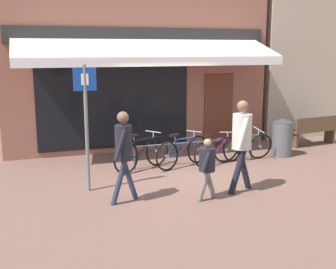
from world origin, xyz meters
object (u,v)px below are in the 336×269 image
(bicycle_purple, at_px, (218,151))
(pedestrian_adult, at_px, (123,146))
(bicycle_blue, at_px, (183,152))
(pedestrian_second_adult, at_px, (242,137))
(park_bench, at_px, (314,130))
(bicycle_green, at_px, (243,147))
(litter_bin, at_px, (282,137))
(parking_sign, at_px, (86,115))
(bicycle_black, at_px, (142,153))
(pedestrian_child, at_px, (207,163))

(bicycle_purple, bearing_deg, pedestrian_adult, -168.59)
(bicycle_blue, xyz_separation_m, pedestrian_second_adult, (0.46, -2.04, 0.74))
(park_bench, bearing_deg, bicycle_green, -168.89)
(bicycle_blue, distance_m, litter_bin, 2.89)
(bicycle_blue, height_order, park_bench, park_bench)
(bicycle_blue, xyz_separation_m, parking_sign, (-2.42, -1.04, 1.16))
(bicycle_purple, bearing_deg, bicycle_green, -13.57)
(bicycle_green, height_order, pedestrian_adult, pedestrian_adult)
(bicycle_black, bearing_deg, parking_sign, -169.20)
(bicycle_black, bearing_deg, litter_bin, -26.53)
(bicycle_black, height_order, pedestrian_child, pedestrian_child)
(bicycle_purple, relative_size, bicycle_green, 0.94)
(bicycle_blue, bearing_deg, pedestrian_adult, -158.05)
(bicycle_blue, relative_size, park_bench, 0.98)
(bicycle_blue, height_order, pedestrian_child, pedestrian_child)
(bicycle_green, xyz_separation_m, pedestrian_adult, (-3.52, -1.88, 0.70))
(bicycle_black, xyz_separation_m, bicycle_blue, (0.99, -0.08, -0.02))
(pedestrian_second_adult, relative_size, litter_bin, 1.82)
(pedestrian_child, xyz_separation_m, pedestrian_second_adult, (0.83, 0.22, 0.41))
(pedestrian_second_adult, bearing_deg, bicycle_black, 124.50)
(bicycle_blue, bearing_deg, pedestrian_second_adult, -100.52)
(bicycle_black, bearing_deg, bicycle_green, -29.40)
(bicycle_black, bearing_deg, park_bench, -18.81)
(pedestrian_child, relative_size, litter_bin, 1.17)
(bicycle_black, height_order, pedestrian_second_adult, pedestrian_second_adult)
(parking_sign, distance_m, park_bench, 7.26)
(bicycle_purple, height_order, pedestrian_adult, pedestrian_adult)
(bicycle_green, relative_size, parking_sign, 0.67)
(bicycle_green, distance_m, pedestrian_second_adult, 2.47)
(pedestrian_adult, distance_m, litter_bin, 5.21)
(bicycle_purple, relative_size, pedestrian_adult, 0.92)
(bicycle_blue, bearing_deg, pedestrian_child, -122.58)
(pedestrian_adult, bearing_deg, park_bench, 24.01)
(bicycle_black, distance_m, pedestrian_child, 2.44)
(pedestrian_second_adult, distance_m, park_bench, 5.05)
(pedestrian_child, height_order, pedestrian_second_adult, pedestrian_second_adult)
(litter_bin, distance_m, park_bench, 1.78)
(bicycle_black, xyz_separation_m, pedestrian_second_adult, (1.45, -2.12, 0.72))
(bicycle_purple, xyz_separation_m, pedestrian_child, (-1.26, -2.15, 0.36))
(litter_bin, bearing_deg, bicycle_black, -179.04)
(pedestrian_second_adult, height_order, park_bench, pedestrian_second_adult)
(pedestrian_child, distance_m, parking_sign, 2.52)
(litter_bin, xyz_separation_m, park_bench, (1.60, 0.77, -0.05))
(parking_sign, bearing_deg, bicycle_green, 14.29)
(bicycle_blue, distance_m, bicycle_green, 1.65)
(bicycle_purple, distance_m, parking_sign, 3.63)
(pedestrian_adult, relative_size, pedestrian_child, 1.45)
(bicycle_blue, relative_size, parking_sign, 0.64)
(bicycle_blue, height_order, pedestrian_adult, pedestrian_adult)
(parking_sign, bearing_deg, bicycle_blue, 23.28)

